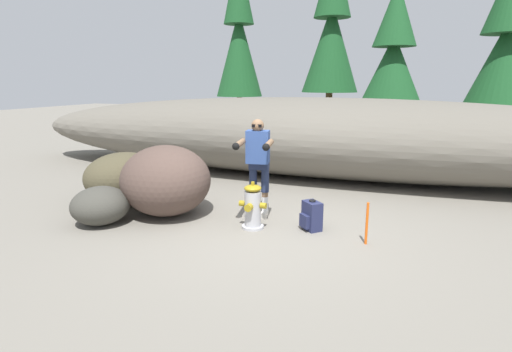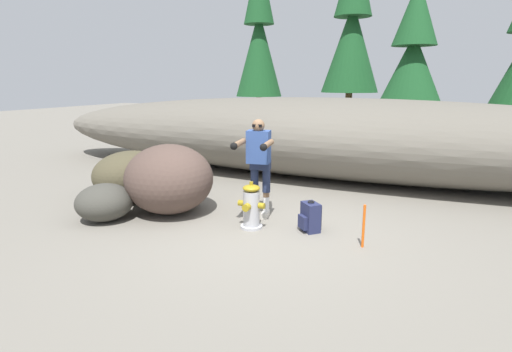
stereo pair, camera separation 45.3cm
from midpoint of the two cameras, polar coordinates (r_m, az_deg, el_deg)
name	(u,v)px [view 2 (the right image)]	position (r m, az deg, el deg)	size (l,w,h in m)	color
ground_plane	(264,232)	(6.23, 3.16, -7.85)	(56.00, 56.00, 0.04)	slate
dirt_embankment	(333,138)	(9.75, 11.99, 5.23)	(16.30, 3.20, 1.84)	#666056
fire_hydrant	(251,207)	(6.24, 1.42, -4.37)	(0.43, 0.38, 0.73)	#B2B2B7
utility_worker	(259,156)	(6.55, 2.39, 2.78)	(0.64, 1.03, 1.63)	beige
spare_backpack	(310,217)	(6.23, 9.64, -5.72)	(0.36, 0.36, 0.47)	#23284C
boulder_large	(132,175)	(8.04, -15.33, 0.10)	(1.41, 1.47, 0.93)	#4A432F
boulder_mid	(169,179)	(7.04, -10.22, -0.40)	(1.59, 1.49, 1.17)	#4F3D35
boulder_small	(104,202)	(6.95, -18.64, -3.51)	(0.85, 0.91, 0.60)	#403F38
pine_tree_far_left	(259,37)	(17.66, 1.19, 18.80)	(1.90, 1.90, 7.33)	#47331E
pine_tree_left	(352,30)	(16.73, 14.05, 19.12)	(2.16, 2.16, 7.31)	#47331E
pine_tree_center	(413,57)	(14.02, 21.93, 15.11)	(2.07, 2.07, 5.21)	#47331E
survey_stake	(364,226)	(5.79, 16.97, -6.72)	(0.04, 0.04, 0.60)	#E55914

